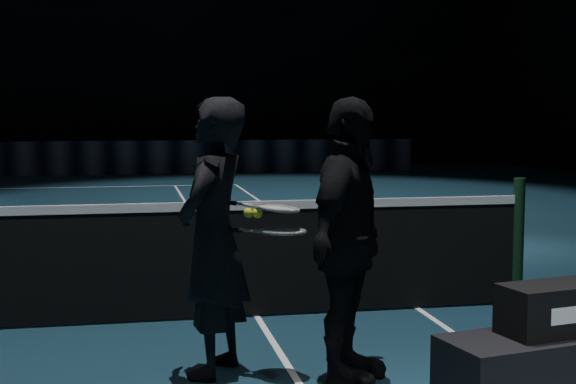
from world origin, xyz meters
The scene contains 10 objects.
net_post_right centered at (6.40, 0.00, 0.55)m, with size 0.10×0.10×1.10m, color black.
sponsor_backdrop centered at (0.00, 15.50, 0.45)m, with size 22.00×0.15×0.90m, color black.
player_bench centered at (5.49, -2.28, 0.21)m, with size 1.41×0.47×0.42m, color black.
racket_bag centered at (5.49, -2.28, 0.56)m, with size 0.70×0.30×0.28m, color black.
bag_signature centered at (5.49, -2.44, 0.56)m, with size 0.33×0.00×0.09m, color white.
player_a centered at (3.62, -1.36, 0.88)m, with size 0.64×0.42×1.76m, color black.
player_b centered at (4.41, -1.67, 0.88)m, with size 1.03×0.43×1.76m, color black.
racket_lower centered at (4.04, -1.52, 0.93)m, with size 0.68×0.22×0.03m, color black, non-canonical shape.
racket_upper centered at (4.01, -1.47, 1.07)m, with size 0.68×0.22×0.03m, color black, non-canonical shape.
tennis_balls centered at (3.86, -1.44, 1.06)m, with size 0.12×0.10×0.12m, color gold, non-canonical shape.
Camera 1 is at (3.12, -6.33, 1.66)m, focal length 50.00 mm.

